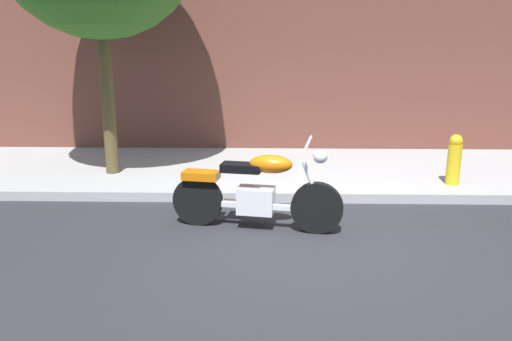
# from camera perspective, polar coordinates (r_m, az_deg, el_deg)

# --- Properties ---
(ground_plane) EXTENTS (60.00, 60.00, 0.00)m
(ground_plane) POSITION_cam_1_polar(r_m,az_deg,el_deg) (5.76, 5.78, -8.01)
(ground_plane) COLOR #28282D
(sidewalk) EXTENTS (22.48, 3.14, 0.14)m
(sidewalk) POSITION_cam_1_polar(r_m,az_deg,el_deg) (8.50, 4.38, -0.05)
(sidewalk) COLOR #A0A0A0
(sidewalk) RESTS_ON ground
(motorcycle) EXTENTS (2.09, 0.76, 1.12)m
(motorcycle) POSITION_cam_1_polar(r_m,az_deg,el_deg) (5.92, -0.00, -2.59)
(motorcycle) COLOR black
(motorcycle) RESTS_ON ground
(fire_hydrant) EXTENTS (0.20, 0.20, 0.91)m
(fire_hydrant) POSITION_cam_1_polar(r_m,az_deg,el_deg) (7.93, 22.05, 0.72)
(fire_hydrant) COLOR gold
(fire_hydrant) RESTS_ON ground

